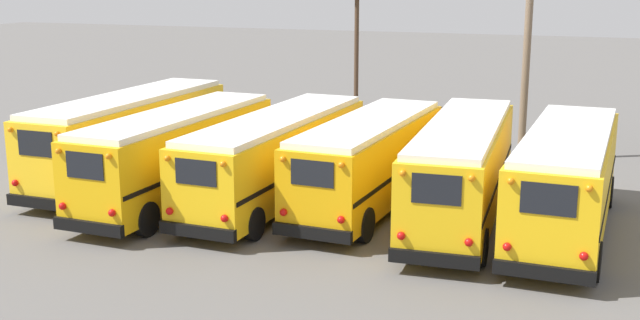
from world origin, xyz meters
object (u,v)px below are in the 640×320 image
school_bus_0 (130,135)px  utility_pole (527,46)px  school_bus_3 (369,160)px  school_bus_1 (178,153)px  school_bus_2 (277,155)px  school_bus_4 (462,168)px  school_bus_5 (566,179)px

school_bus_0 → utility_pole: size_ratio=1.13×
school_bus_0 → school_bus_3: bearing=-2.3°
school_bus_1 → school_bus_2: school_bus_1 is taller
school_bus_0 → school_bus_4: (12.68, -0.73, -0.04)m
utility_pole → school_bus_3: bearing=-113.8°
school_bus_3 → utility_pole: bearing=66.2°
school_bus_1 → school_bus_3: school_bus_1 is taller
school_bus_2 → school_bus_5: bearing=-1.8°
school_bus_2 → school_bus_4: size_ratio=1.02×
school_bus_1 → school_bus_3: bearing=13.9°
school_bus_1 → school_bus_4: (9.51, 1.21, 0.01)m
school_bus_3 → school_bus_5: (6.34, -0.65, 0.09)m
school_bus_2 → school_bus_5: school_bus_5 is taller
school_bus_2 → school_bus_4: bearing=-0.1°
school_bus_1 → school_bus_2: (3.17, 1.22, -0.07)m
school_bus_1 → school_bus_3: 6.53m
school_bus_3 → school_bus_4: school_bus_4 is taller
school_bus_4 → school_bus_3: bearing=173.5°
utility_pole → school_bus_5: bearing=-76.3°
school_bus_5 → utility_pole: (-2.36, 9.66, 3.06)m
school_bus_4 → school_bus_5: school_bus_5 is taller
school_bus_1 → school_bus_5: (12.68, 0.91, 0.02)m
school_bus_3 → school_bus_4: 3.19m
school_bus_3 → school_bus_4: (3.17, -0.36, 0.08)m
school_bus_0 → school_bus_3: size_ratio=1.10×
school_bus_1 → school_bus_4: size_ratio=0.94×
school_bus_0 → school_bus_5: 15.88m
school_bus_3 → school_bus_5: school_bus_5 is taller
school_bus_4 → school_bus_5: 3.18m
school_bus_0 → utility_pole: (13.49, 8.63, 3.03)m
school_bus_1 → school_bus_0: bearing=148.5°
school_bus_2 → school_bus_1: bearing=-159.0°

